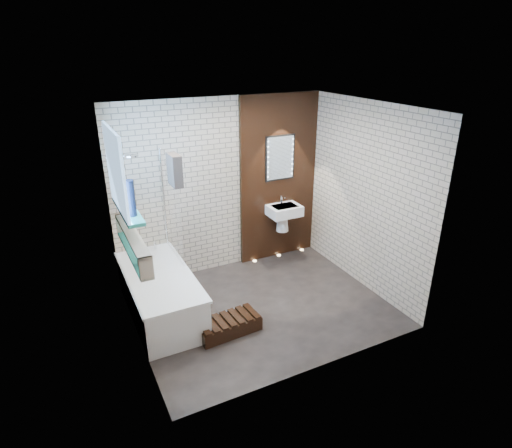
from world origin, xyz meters
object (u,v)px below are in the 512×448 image
bath_screen (172,207)px  washbasin (284,214)px  led_mirror (280,158)px  bathtub (160,294)px  walnut_step (228,326)px

bath_screen → washbasin: size_ratio=2.41×
washbasin → led_mirror: led_mirror is taller
washbasin → led_mirror: (0.00, 0.16, 0.86)m
bathtub → led_mirror: bearing=19.8°
bathtub → bath_screen: bearing=51.1°
bath_screen → led_mirror: 1.89m
bathtub → walnut_step: size_ratio=2.27×
bath_screen → led_mirror: led_mirror is taller
bath_screen → washbasin: bath_screen is taller
washbasin → led_mirror: bearing=90.0°
bath_screen → washbasin: 1.89m
bath_screen → led_mirror: (1.82, 0.34, 0.37)m
bathtub → led_mirror: led_mirror is taller
bathtub → bath_screen: bath_screen is taller
led_mirror → walnut_step: 2.68m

